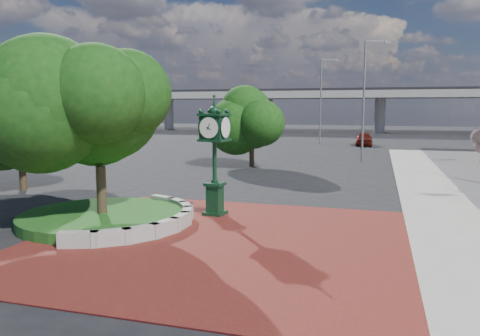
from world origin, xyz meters
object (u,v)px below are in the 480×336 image
object	(u,v)px
parked_car	(364,139)
street_lamp_near	(367,91)
post_clock	(215,151)
street_lamp_far	(323,95)

from	to	relation	value
parked_car	street_lamp_near	size ratio (longest dim) A/B	0.49
parked_car	street_lamp_near	bearing A→B (deg)	-90.62
post_clock	parked_car	distance (m)	37.83
parked_car	street_lamp_near	world-z (taller)	street_lamp_near
parked_car	street_lamp_far	bearing A→B (deg)	170.70
parked_car	street_lamp_near	distance (m)	17.02
street_lamp_far	post_clock	bearing A→B (deg)	-89.78
post_clock	parked_car	size ratio (longest dim) A/B	1.03
post_clock	street_lamp_far	distance (m)	38.19
post_clock	street_lamp_near	bearing A→B (deg)	76.10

